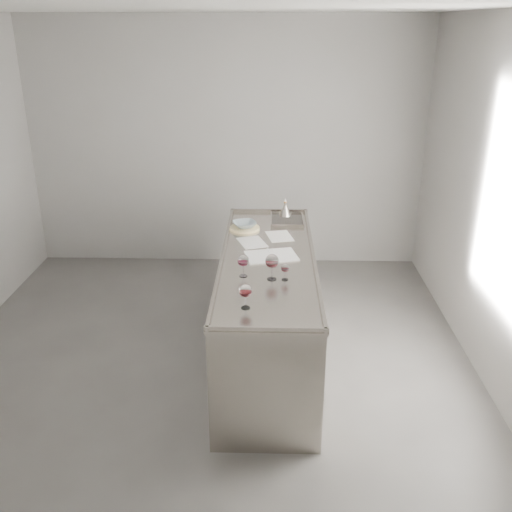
{
  "coord_description": "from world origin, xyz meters",
  "views": [
    {
      "loc": [
        0.52,
        -3.96,
        2.7
      ],
      "look_at": [
        0.41,
        0.13,
        1.02
      ],
      "focal_mm": 40.0,
      "sensor_mm": 36.0,
      "label": 1
    }
  ],
  "objects_px": {
    "wine_glass_left": "(246,291)",
    "wine_funnel": "(285,210)",
    "counter": "(267,309)",
    "wine_glass_middle": "(243,261)",
    "wine_glass_small": "(285,268)",
    "notebook": "(271,256)",
    "wine_glass_right": "(272,262)",
    "ceramic_bowl": "(245,224)"
  },
  "relations": [
    {
      "from": "notebook",
      "to": "wine_funnel",
      "type": "relative_size",
      "value": 2.52
    },
    {
      "from": "wine_glass_right",
      "to": "notebook",
      "type": "distance_m",
      "value": 0.46
    },
    {
      "from": "wine_glass_right",
      "to": "wine_glass_small",
      "type": "xyz_separation_m",
      "value": [
        0.1,
        -0.01,
        -0.05
      ]
    },
    {
      "from": "wine_glass_left",
      "to": "wine_glass_right",
      "type": "height_order",
      "value": "wine_glass_right"
    },
    {
      "from": "ceramic_bowl",
      "to": "wine_glass_small",
      "type": "bearing_deg",
      "value": -72.43
    },
    {
      "from": "wine_glass_left",
      "to": "wine_glass_small",
      "type": "distance_m",
      "value": 0.53
    },
    {
      "from": "wine_glass_middle",
      "to": "ceramic_bowl",
      "type": "relative_size",
      "value": 0.83
    },
    {
      "from": "notebook",
      "to": "ceramic_bowl",
      "type": "height_order",
      "value": "ceramic_bowl"
    },
    {
      "from": "wine_glass_small",
      "to": "notebook",
      "type": "relative_size",
      "value": 0.28
    },
    {
      "from": "wine_funnel",
      "to": "wine_glass_middle",
      "type": "bearing_deg",
      "value": -103.23
    },
    {
      "from": "notebook",
      "to": "ceramic_bowl",
      "type": "distance_m",
      "value": 0.7
    },
    {
      "from": "counter",
      "to": "wine_glass_small",
      "type": "relative_size",
      "value": 18.9
    },
    {
      "from": "notebook",
      "to": "wine_funnel",
      "type": "height_order",
      "value": "wine_funnel"
    },
    {
      "from": "wine_glass_left",
      "to": "wine_glass_right",
      "type": "distance_m",
      "value": 0.49
    },
    {
      "from": "wine_glass_left",
      "to": "wine_glass_middle",
      "type": "distance_m",
      "value": 0.51
    },
    {
      "from": "wine_glass_left",
      "to": "wine_funnel",
      "type": "relative_size",
      "value": 0.95
    },
    {
      "from": "wine_glass_left",
      "to": "ceramic_bowl",
      "type": "height_order",
      "value": "wine_glass_left"
    },
    {
      "from": "wine_glass_right",
      "to": "wine_funnel",
      "type": "distance_m",
      "value": 1.51
    },
    {
      "from": "wine_glass_right",
      "to": "ceramic_bowl",
      "type": "xyz_separation_m",
      "value": [
        -0.25,
        1.1,
        -0.09
      ]
    },
    {
      "from": "counter",
      "to": "wine_funnel",
      "type": "relative_size",
      "value": 13.36
    },
    {
      "from": "ceramic_bowl",
      "to": "wine_glass_right",
      "type": "bearing_deg",
      "value": -77.05
    },
    {
      "from": "wine_glass_right",
      "to": "notebook",
      "type": "relative_size",
      "value": 0.43
    },
    {
      "from": "counter",
      "to": "notebook",
      "type": "relative_size",
      "value": 5.3
    },
    {
      "from": "wine_glass_small",
      "to": "ceramic_bowl",
      "type": "xyz_separation_m",
      "value": [
        -0.35,
        1.1,
        -0.04
      ]
    },
    {
      "from": "notebook",
      "to": "counter",
      "type": "bearing_deg",
      "value": -154.88
    },
    {
      "from": "counter",
      "to": "wine_glass_small",
      "type": "height_order",
      "value": "wine_glass_small"
    },
    {
      "from": "wine_glass_small",
      "to": "wine_funnel",
      "type": "bearing_deg",
      "value": 88.84
    },
    {
      "from": "wine_glass_left",
      "to": "wine_glass_right",
      "type": "xyz_separation_m",
      "value": [
        0.17,
        0.46,
        0.02
      ]
    },
    {
      "from": "wine_glass_left",
      "to": "wine_funnel",
      "type": "distance_m",
      "value": 1.99
    },
    {
      "from": "counter",
      "to": "wine_glass_left",
      "type": "xyz_separation_m",
      "value": [
        -0.14,
        -0.88,
        0.59
      ]
    },
    {
      "from": "notebook",
      "to": "wine_funnel",
      "type": "xyz_separation_m",
      "value": [
        0.13,
        1.06,
        0.05
      ]
    },
    {
      "from": "wine_glass_right",
      "to": "notebook",
      "type": "bearing_deg",
      "value": 90.52
    },
    {
      "from": "notebook",
      "to": "wine_funnel",
      "type": "bearing_deg",
      "value": 69.58
    },
    {
      "from": "counter",
      "to": "wine_glass_middle",
      "type": "relative_size",
      "value": 14.03
    },
    {
      "from": "counter",
      "to": "notebook",
      "type": "xyz_separation_m",
      "value": [
        0.03,
        0.02,
        0.47
      ]
    },
    {
      "from": "wine_glass_small",
      "to": "wine_glass_left",
      "type": "bearing_deg",
      "value": -120.58
    },
    {
      "from": "wine_glass_middle",
      "to": "notebook",
      "type": "height_order",
      "value": "wine_glass_middle"
    },
    {
      "from": "counter",
      "to": "wine_glass_left",
      "type": "distance_m",
      "value": 1.07
    },
    {
      "from": "wine_glass_left",
      "to": "wine_funnel",
      "type": "height_order",
      "value": "wine_funnel"
    },
    {
      "from": "wine_glass_left",
      "to": "wine_glass_small",
      "type": "xyz_separation_m",
      "value": [
        0.27,
        0.46,
        -0.03
      ]
    },
    {
      "from": "wine_glass_small",
      "to": "wine_funnel",
      "type": "relative_size",
      "value": 0.71
    },
    {
      "from": "wine_glass_middle",
      "to": "wine_funnel",
      "type": "relative_size",
      "value": 0.95
    }
  ]
}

